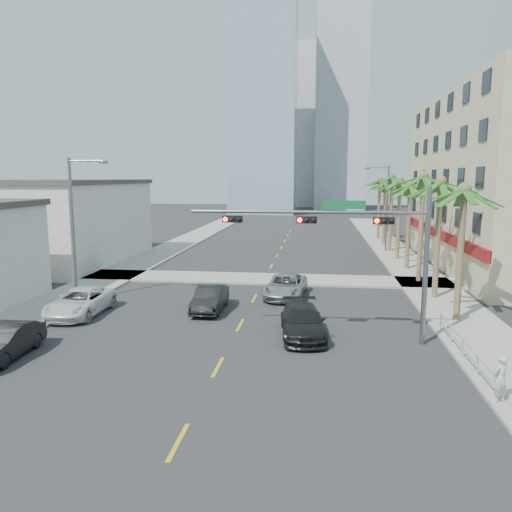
{
  "coord_description": "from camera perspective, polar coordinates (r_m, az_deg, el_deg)",
  "views": [
    {
      "loc": [
        3.99,
        -15.41,
        7.8
      ],
      "look_at": [
        0.66,
        11.61,
        3.5
      ],
      "focal_mm": 35.0,
      "sensor_mm": 36.0,
      "label": 1
    }
  ],
  "objects": [
    {
      "name": "sidewalk_cross",
      "position": [
        38.41,
        0.93,
        -2.63
      ],
      "size": [
        80.0,
        4.0,
        0.15
      ],
      "primitive_type": "cube",
      "color": "gray",
      "rests_on": "ground"
    },
    {
      "name": "tower_far_center",
      "position": [
        141.21,
        4.31,
        14.32
      ],
      "size": [
        16.0,
        16.0,
        42.0
      ],
      "primitive_type": "cube",
      "color": "#ADADB2",
      "rests_on": "ground"
    },
    {
      "name": "tower_far_right",
      "position": [
        127.46,
        9.71,
        18.89
      ],
      "size": [
        12.0,
        12.0,
        60.0
      ],
      "primitive_type": "cube",
      "color": "#ADADB2",
      "rests_on": "ground"
    },
    {
      "name": "sidewalk_left",
      "position": [
        39.62,
        -16.94,
        -2.66
      ],
      "size": [
        4.0,
        120.0,
        0.15
      ],
      "primitive_type": "cube",
      "color": "gray",
      "rests_on": "ground"
    },
    {
      "name": "palm_tree_0",
      "position": [
        28.46,
        22.71,
        6.84
      ],
      "size": [
        4.8,
        4.8,
        7.8
      ],
      "color": "brown",
      "rests_on": "ground"
    },
    {
      "name": "sidewalk_right",
      "position": [
        37.12,
        19.37,
        -3.55
      ],
      "size": [
        4.0,
        120.0,
        0.15
      ],
      "primitive_type": "cube",
      "color": "gray",
      "rests_on": "ground"
    },
    {
      "name": "streetlight_right",
      "position": [
        53.94,
        14.57,
        5.78
      ],
      "size": [
        2.55,
        0.25,
        9.0
      ],
      "color": "slate",
      "rests_on": "ground"
    },
    {
      "name": "car_lane_right",
      "position": [
        24.97,
        5.34,
        -7.49
      ],
      "size": [
        2.61,
        5.29,
        1.48
      ],
      "primitive_type": "imported",
      "rotation": [
        0.0,
        0.0,
        0.11
      ],
      "color": "black",
      "rests_on": "ground"
    },
    {
      "name": "guardrail",
      "position": [
        23.44,
        22.6,
        -9.45
      ],
      "size": [
        0.08,
        8.08,
        1.0
      ],
      "color": "silver",
      "rests_on": "ground"
    },
    {
      "name": "building_left_far",
      "position": [
        49.54,
        -21.34,
        3.5
      ],
      "size": [
        11.0,
        18.0,
        7.2
      ],
      "primitive_type": "cube",
      "color": "beige",
      "rests_on": "ground"
    },
    {
      "name": "tower_far_left",
      "position": [
        112.24,
        0.87,
        17.28
      ],
      "size": [
        14.0,
        14.0,
        48.0
      ],
      "primitive_type": "cube",
      "color": "#99B2C6",
      "rests_on": "ground"
    },
    {
      "name": "car_parked_far",
      "position": [
        30.34,
        -19.46,
        -5.0
      ],
      "size": [
        2.49,
        5.37,
        1.49
      ],
      "primitive_type": "imported",
      "rotation": [
        0.0,
        0.0,
        0.0
      ],
      "color": "white",
      "rests_on": "ground"
    },
    {
      "name": "streetlight_left",
      "position": [
        33.13,
        -19.93,
        3.69
      ],
      "size": [
        2.55,
        0.25,
        9.0
      ],
      "color": "slate",
      "rests_on": "ground"
    },
    {
      "name": "car_lane_center",
      "position": [
        32.91,
        3.41,
        -3.44
      ],
      "size": [
        2.84,
        5.47,
        1.47
      ],
      "primitive_type": "imported",
      "rotation": [
        0.0,
        0.0,
        -0.08
      ],
      "color": "#AFAFB4",
      "rests_on": "ground"
    },
    {
      "name": "pedestrian",
      "position": [
        19.49,
        26.14,
        -12.47
      ],
      "size": [
        0.73,
        0.66,
        1.66
      ],
      "primitive_type": "imported",
      "rotation": [
        0.0,
        0.0,
        3.7
      ],
      "color": "silver",
      "rests_on": "sidewalk_right"
    },
    {
      "name": "car_parked_mid",
      "position": [
        24.55,
        -26.76,
        -8.76
      ],
      "size": [
        1.74,
        4.49,
        1.46
      ],
      "primitive_type": "imported",
      "rotation": [
        0.0,
        0.0,
        0.05
      ],
      "color": "black",
      "rests_on": "ground"
    },
    {
      "name": "palm_tree_6",
      "position": [
        59.11,
        14.58,
        8.0
      ],
      "size": [
        4.8,
        4.8,
        7.8
      ],
      "color": "brown",
      "rests_on": "ground"
    },
    {
      "name": "palm_tree_7",
      "position": [
        64.27,
        13.99,
        8.38
      ],
      "size": [
        4.8,
        4.8,
        8.16
      ],
      "color": "brown",
      "rests_on": "ground"
    },
    {
      "name": "palm_tree_1",
      "position": [
        33.49,
        20.36,
        7.79
      ],
      "size": [
        4.8,
        4.8,
        8.16
      ],
      "color": "brown",
      "rests_on": "ground"
    },
    {
      "name": "palm_tree_5",
      "position": [
        53.95,
        15.32,
        8.64
      ],
      "size": [
        4.8,
        4.8,
        8.52
      ],
      "color": "brown",
      "rests_on": "ground"
    },
    {
      "name": "palm_tree_4",
      "position": [
        48.81,
        16.18,
        8.19
      ],
      "size": [
        4.8,
        4.8,
        8.16
      ],
      "color": "brown",
      "rests_on": "ground"
    },
    {
      "name": "palm_tree_2",
      "position": [
        38.57,
        18.63,
        8.48
      ],
      "size": [
        4.8,
        4.8,
        8.52
      ],
      "color": "brown",
      "rests_on": "ground"
    },
    {
      "name": "traffic_signal_mast",
      "position": [
        23.6,
        11.35,
        2.13
      ],
      "size": [
        11.12,
        0.54,
        7.2
      ],
      "color": "slate",
      "rests_on": "ground"
    },
    {
      "name": "palm_tree_3",
      "position": [
        43.69,
        17.23,
        7.64
      ],
      "size": [
        4.8,
        4.8,
        7.8
      ],
      "color": "brown",
      "rests_on": "ground"
    },
    {
      "name": "car_lane_left",
      "position": [
        29.63,
        -5.27,
        -4.85
      ],
      "size": [
        1.6,
        4.49,
        1.48
      ],
      "primitive_type": "imported",
      "rotation": [
        0.0,
        0.0,
        0.01
      ],
      "color": "black",
      "rests_on": "ground"
    },
    {
      "name": "ground",
      "position": [
        17.73,
        -7.03,
        -17.2
      ],
      "size": [
        260.0,
        260.0,
        0.0
      ],
      "primitive_type": "plane",
      "color": "#262628",
      "rests_on": "ground"
    }
  ]
}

